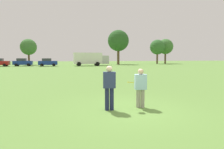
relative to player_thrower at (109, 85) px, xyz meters
name	(u,v)px	position (x,y,z in m)	size (l,w,h in m)	color
ground_plane	(130,110)	(0.78, -0.18, -0.97)	(197.46, 197.46, 0.00)	#608C3D
player_thrower	(109,85)	(0.00, 0.00, 0.00)	(0.52, 0.36, 1.72)	#1E234C
player_defender	(141,86)	(1.32, 0.10, -0.08)	(0.51, 0.35, 1.59)	gray
frisbee	(131,82)	(0.83, -0.07, 0.10)	(0.27, 0.27, 0.09)	yellow
traffic_cone	(110,80)	(1.96, 8.23, -0.74)	(0.32, 0.32, 0.48)	#D8590C
parked_car_mid_left	(23,62)	(-10.83, 42.46, -0.05)	(4.20, 2.22, 1.82)	navy
parked_car_center	(48,62)	(-5.10, 40.37, -0.05)	(4.20, 2.22, 1.82)	navy
box_truck	(90,59)	(4.81, 40.78, 0.78)	(8.50, 3.03, 3.18)	white
tree_center_elm	(29,47)	(-10.63, 50.01, 3.84)	(4.31, 4.31, 7.00)	brown
tree_east_birch	(118,41)	(14.14, 48.54, 5.91)	(6.15, 6.15, 10.00)	brown
tree_east_oak	(157,47)	(27.51, 50.20, 4.30)	(4.71, 4.71, 7.66)	brown
tree_far_east_pine	(165,47)	(31.21, 51.75, 4.59)	(4.98, 4.98, 8.09)	brown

